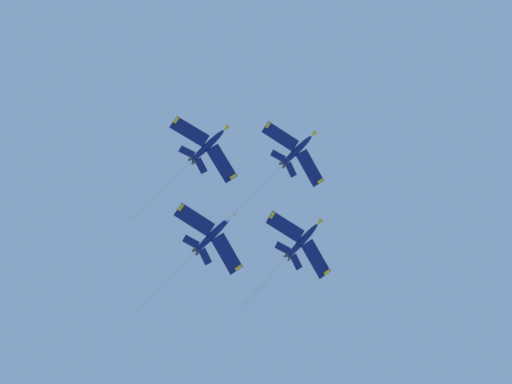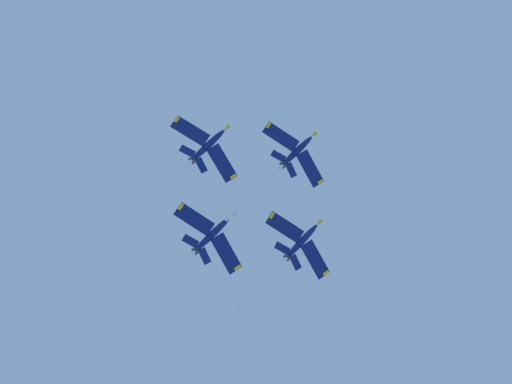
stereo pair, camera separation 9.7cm
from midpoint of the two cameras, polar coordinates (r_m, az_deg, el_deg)
The scene contains 4 objects.
jet_lead at distance 167.56m, azimuth 2.62°, elevation 2.65°, with size 28.80×19.26×17.98m.
jet_left_wing at distance 162.48m, azimuth 2.95°, elevation -5.00°, with size 26.55×19.30×15.77m.
jet_right_wing at distance 160.77m, azimuth -5.02°, elevation 2.92°, with size 29.71×19.37×18.46m.
jet_slot at distance 154.65m, azimuth -4.49°, elevation -4.32°, with size 27.46×19.26×17.29m.
Camera 2 is at (-15.64, 15.76, 1.51)m, focal length 48.38 mm.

